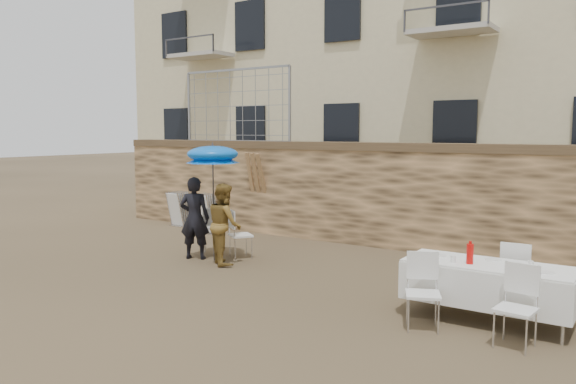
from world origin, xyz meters
The scene contains 16 objects.
ground centered at (0.00, 0.00, 0.00)m, with size 80.00×80.00×0.00m, color brown.
stone_wall centered at (0.00, 5.00, 1.10)m, with size 13.00×0.50×2.20m, color olive.
chain_link_fence centered at (-3.00, 5.00, 3.10)m, with size 3.20×0.06×1.80m, color gray, non-canonical shape.
man_suit centered at (-1.55, 1.87, 0.80)m, with size 0.59×0.38×1.61m, color black.
woman_dress centered at (-0.80, 1.87, 0.76)m, with size 0.74×0.58×1.52m, color #AD8134.
umbrella centered at (-1.15, 1.97, 1.99)m, with size 1.01×1.01×2.10m.
couple_chair_left centered at (-1.55, 2.42, 0.48)m, with size 0.48×0.48×0.96m, color white, non-canonical shape.
couple_chair_right centered at (-0.85, 2.42, 0.48)m, with size 0.48×0.48×0.96m, color white, non-canonical shape.
banquet_table centered at (4.14, 1.27, 0.73)m, with size 2.10×0.85×0.78m.
soda_bottle centered at (3.94, 1.12, 0.91)m, with size 0.09×0.09×0.26m, color red.
table_chair_front_left centered at (3.54, 0.52, 0.48)m, with size 0.48×0.48×0.96m, color white, non-canonical shape.
table_chair_front_right centered at (4.64, 0.52, 0.48)m, with size 0.48×0.48×0.96m, color white, non-canonical shape.
table_chair_back centered at (4.34, 2.07, 0.48)m, with size 0.48×0.48×0.96m, color white, non-canonical shape.
chair_stack_left centered at (-4.52, 4.70, 0.46)m, with size 0.46×0.55×0.92m, color white, non-canonical shape.
chair_stack_right centered at (-3.62, 4.70, 0.46)m, with size 0.46×0.47×0.92m, color white, non-canonical shape.
wood_planks centered at (-2.02, 4.77, 1.00)m, with size 0.70×0.20×2.00m, color #A37749, non-canonical shape.
Camera 1 is at (5.89, -6.12, 2.50)m, focal length 35.00 mm.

